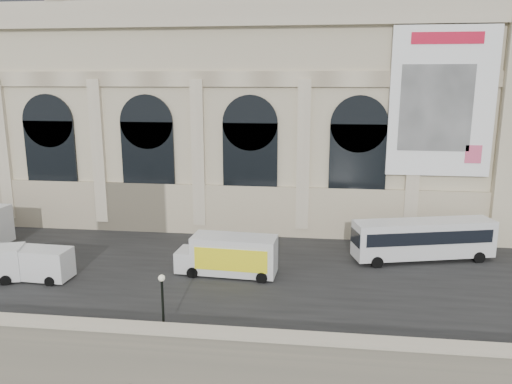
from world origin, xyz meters
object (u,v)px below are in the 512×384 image
bus_right (423,238)px  van_c (31,263)px  box_truck (229,255)px  lamp_right (163,306)px

bus_right → van_c: size_ratio=2.11×
box_truck → lamp_right: size_ratio=2.02×
van_c → lamp_right: size_ratio=1.45×
bus_right → box_truck: (-15.64, -5.08, -0.37)m
bus_right → lamp_right: lamp_right is taller
box_truck → bus_right: bearing=18.0°
bus_right → box_truck: bearing=-162.0°
bus_right → box_truck: 16.45m
box_truck → van_c: bearing=-169.4°
lamp_right → box_truck: bearing=78.1°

